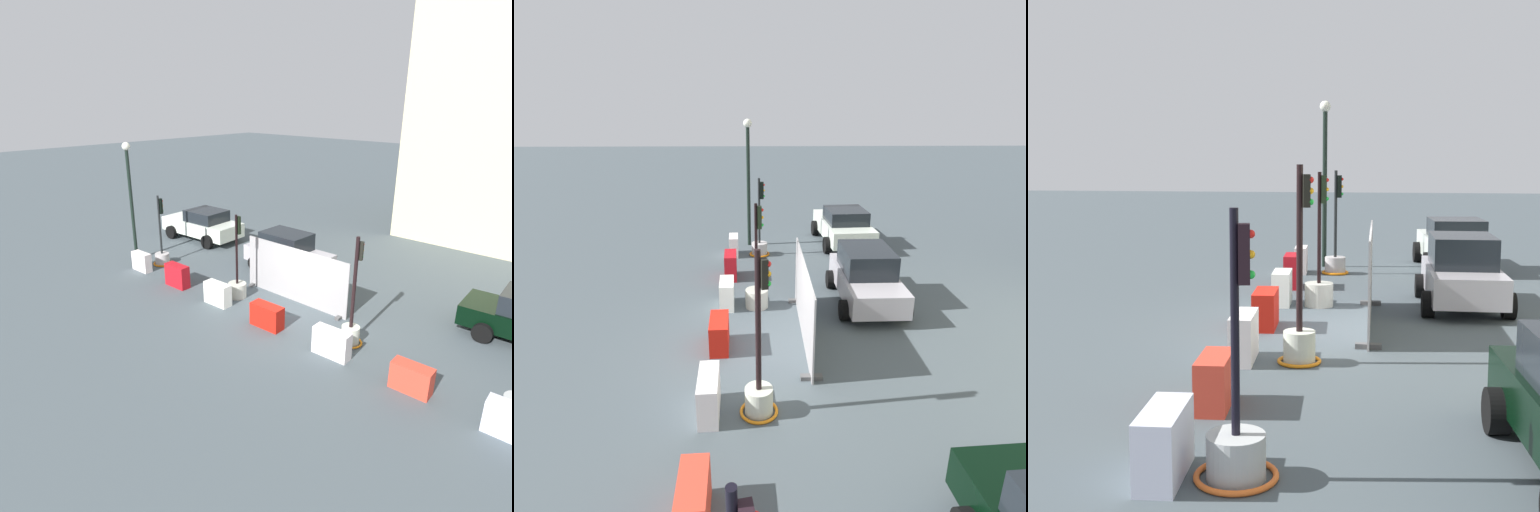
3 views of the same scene
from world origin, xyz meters
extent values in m
plane|color=#454F54|center=(0.00, 0.00, 0.00)|extent=(120.00, 120.00, 0.00)
cylinder|color=#B1ACAC|center=(-7.41, 0.12, 0.26)|extent=(0.64, 0.64, 0.53)
cylinder|color=black|center=(-7.41, 0.12, 1.86)|extent=(0.09, 0.09, 2.67)
cube|color=black|center=(-7.39, 0.23, 2.70)|extent=(0.16, 0.14, 0.68)
sphere|color=red|center=(-7.39, 0.31, 2.93)|extent=(0.09, 0.09, 0.09)
sphere|color=orange|center=(-7.39, 0.31, 2.70)|extent=(0.09, 0.09, 0.09)
sphere|color=green|center=(-7.39, 0.31, 2.48)|extent=(0.09, 0.09, 0.09)
torus|color=orange|center=(-7.41, 0.12, 0.04)|extent=(0.84, 0.84, 0.08)
cylinder|color=#AFB0A1|center=(-2.40, 0.02, 0.28)|extent=(0.70, 0.70, 0.57)
cylinder|color=black|center=(-2.40, 0.02, 1.91)|extent=(0.09, 0.09, 2.68)
cube|color=black|center=(-2.40, 0.13, 2.83)|extent=(0.15, 0.13, 0.67)
sphere|color=red|center=(-2.39, 0.20, 3.05)|extent=(0.09, 0.09, 0.09)
sphere|color=orange|center=(-2.39, 0.20, 2.83)|extent=(0.09, 0.09, 0.09)
sphere|color=green|center=(-2.39, 0.20, 2.61)|extent=(0.09, 0.09, 0.09)
cylinder|color=beige|center=(2.55, 0.08, 0.29)|extent=(0.57, 0.57, 0.57)
cylinder|color=black|center=(2.55, 0.08, 2.02)|extent=(0.11, 0.11, 2.90)
cube|color=black|center=(2.58, 0.19, 3.02)|extent=(0.20, 0.16, 0.56)
sphere|color=red|center=(2.59, 0.27, 3.21)|extent=(0.12, 0.12, 0.12)
sphere|color=orange|center=(2.59, 0.27, 3.02)|extent=(0.12, 0.12, 0.12)
sphere|color=green|center=(2.59, 0.27, 2.84)|extent=(0.12, 0.12, 0.12)
torus|color=orange|center=(2.55, 0.08, 0.03)|extent=(0.78, 0.78, 0.06)
cube|color=white|center=(-7.42, -0.94, 0.41)|extent=(0.99, 0.41, 0.82)
cube|color=red|center=(-4.89, -0.92, 0.46)|extent=(1.09, 0.47, 0.92)
cube|color=white|center=(-2.50, -0.89, 0.41)|extent=(1.07, 0.48, 0.83)
cube|color=red|center=(-0.03, -0.92, 0.40)|extent=(1.15, 0.52, 0.79)
cube|color=silver|center=(2.52, -0.92, 0.43)|extent=(1.15, 0.45, 0.86)
cube|color=red|center=(4.97, -0.89, 0.38)|extent=(1.07, 0.49, 0.76)
cube|color=silver|center=(7.33, -0.94, 0.41)|extent=(1.14, 0.50, 0.81)
cube|color=#ADA8B0|center=(-2.68, 3.44, 0.65)|extent=(3.88, 1.70, 0.69)
cube|color=black|center=(-2.82, 3.44, 1.36)|extent=(2.02, 1.48, 0.74)
cylinder|color=black|center=(-3.87, 2.54, 0.30)|extent=(0.61, 0.29, 0.60)
cylinder|color=black|center=(-3.89, 4.31, 0.30)|extent=(0.61, 0.29, 0.60)
cylinder|color=black|center=(-1.47, 2.56, 0.30)|extent=(0.61, 0.29, 0.60)
cylinder|color=black|center=(-1.49, 4.34, 0.30)|extent=(0.61, 0.29, 0.60)
cylinder|color=black|center=(5.39, 4.80, 0.31)|extent=(0.63, 0.32, 0.62)
cylinder|color=black|center=(5.50, 2.99, 0.31)|extent=(0.63, 0.32, 0.62)
cube|color=silver|center=(-9.01, 3.87, 0.71)|extent=(4.54, 2.14, 0.71)
cube|color=black|center=(-8.65, 3.89, 1.35)|extent=(2.00, 1.75, 0.58)
cylinder|color=black|center=(-10.32, 2.80, 0.35)|extent=(0.72, 0.32, 0.70)
cylinder|color=black|center=(-10.45, 4.76, 0.35)|extent=(0.72, 0.32, 0.70)
cylinder|color=black|center=(-7.58, 2.98, 0.35)|extent=(0.72, 0.32, 0.70)
cylinder|color=black|center=(-7.71, 4.94, 0.35)|extent=(0.72, 0.32, 0.70)
cylinder|color=black|center=(-8.84, -0.32, 2.53)|extent=(0.15, 0.15, 5.06)
sphere|color=silver|center=(-8.84, -0.32, 5.21)|extent=(0.36, 0.36, 0.36)
cube|color=#9B999A|center=(-0.63, 1.27, 1.03)|extent=(4.58, 0.04, 2.07)
cube|color=#4C4C4C|center=(-2.69, 1.27, 0.05)|extent=(0.16, 0.50, 0.10)
cube|color=#4C4C4C|center=(1.43, 1.27, 0.05)|extent=(0.16, 0.50, 0.10)
camera|label=1|loc=(8.59, -10.60, 7.22)|focal=30.72mm
camera|label=2|loc=(9.91, 0.11, 5.87)|focal=30.76mm
camera|label=3|loc=(14.88, 1.40, 3.59)|focal=50.92mm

